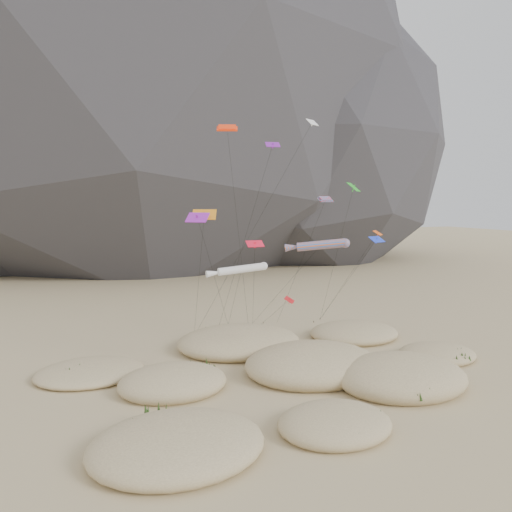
{
  "coord_description": "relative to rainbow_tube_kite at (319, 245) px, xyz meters",
  "views": [
    {
      "loc": [
        -24.32,
        -43.09,
        19.07
      ],
      "look_at": [
        -2.06,
        12.0,
        12.49
      ],
      "focal_mm": 35.0,
      "sensor_mm": 36.0,
      "label": 1
    }
  ],
  "objects": [
    {
      "name": "ground",
      "position": [
        -6.13,
        -11.38,
        -13.57
      ],
      "size": [
        500.0,
        500.0,
        0.0
      ],
      "primitive_type": "plane",
      "color": "#CCB789",
      "rests_on": "ground"
    },
    {
      "name": "rock_headland",
      "position": [
        0.24,
        107.34,
        59.11
      ],
      "size": [
        226.37,
        148.64,
        177.5
      ],
      "color": "black",
      "rests_on": "ground"
    },
    {
      "name": "dunes",
      "position": [
        -7.26,
        -6.46,
        -12.79
      ],
      "size": [
        50.38,
        36.67,
        4.2
      ],
      "color": "#CCB789",
      "rests_on": "ground"
    },
    {
      "name": "dune_grass",
      "position": [
        -6.95,
        -7.44,
        -12.75
      ],
      "size": [
        44.74,
        30.6,
        1.49
      ],
      "color": "black",
      "rests_on": "ground"
    },
    {
      "name": "kite_stakes",
      "position": [
        -3.88,
        13.04,
        -13.42
      ],
      "size": [
        21.55,
        6.12,
        0.3
      ],
      "color": "#3F2D1E",
      "rests_on": "ground"
    },
    {
      "name": "rainbow_tube_kite",
      "position": [
        0.0,
        0.0,
        0.0
      ],
      "size": [
        7.69,
        15.84,
        14.47
      ],
      "color": "orange",
      "rests_on": "ground"
    },
    {
      "name": "white_tube_kite",
      "position": [
        -11.55,
        -2.58,
        -2.15
      ],
      "size": [
        7.74,
        16.62,
        12.15
      ],
      "color": "silver",
      "rests_on": "ground"
    },
    {
      "name": "orange_parafoil",
      "position": [
        -10.01,
        5.6,
        14.14
      ],
      "size": [
        7.34,
        8.94,
        28.56
      ],
      "color": "#FF330D",
      "rests_on": "ground"
    },
    {
      "name": "multi_parafoil",
      "position": [
        0.62,
        -0.17,
        5.35
      ],
      "size": [
        2.08,
        16.83,
        19.66
      ],
      "color": "red",
      "rests_on": "ground"
    },
    {
      "name": "delta_kites",
      "position": [
        -4.5,
        -0.58,
        3.53
      ],
      "size": [
        26.97,
        19.17,
        29.05
      ],
      "color": "blue",
      "rests_on": "ground"
    }
  ]
}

